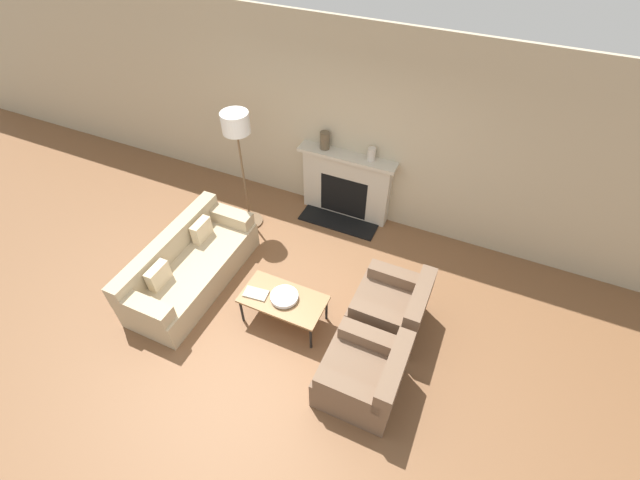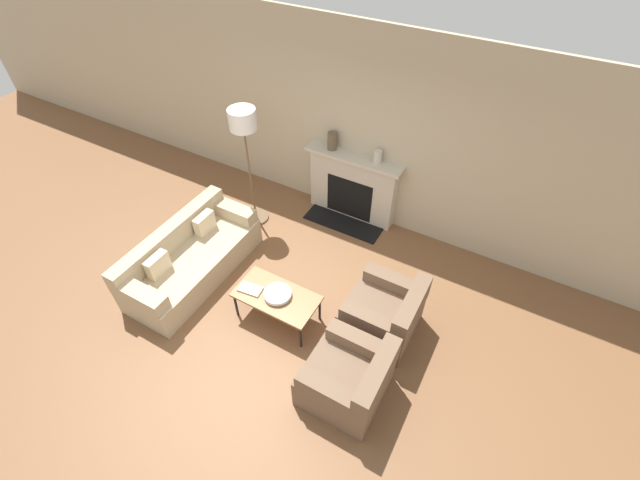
{
  "view_description": "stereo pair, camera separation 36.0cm",
  "coord_description": "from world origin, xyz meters",
  "px_view_note": "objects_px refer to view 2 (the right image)",
  "views": [
    {
      "loc": [
        1.65,
        -2.5,
        4.54
      ],
      "look_at": [
        -0.07,
        1.29,
        0.45
      ],
      "focal_mm": 24.0,
      "sensor_mm": 36.0,
      "label": 1
    },
    {
      "loc": [
        1.97,
        -2.34,
        4.54
      ],
      "look_at": [
        -0.07,
        1.29,
        0.45
      ],
      "focal_mm": 24.0,
      "sensor_mm": 36.0,
      "label": 2
    }
  ],
  "objects_px": {
    "coffee_table": "(277,297)",
    "floor_lamp": "(244,133)",
    "bowl": "(278,294)",
    "mantel_vase_center_left": "(378,157)",
    "armchair_far": "(384,314)",
    "book": "(250,289)",
    "fireplace": "(352,187)",
    "couch": "(191,258)",
    "armchair_near": "(349,379)",
    "mantel_vase_left": "(332,141)"
  },
  "relations": [
    {
      "from": "armchair_far",
      "to": "coffee_table",
      "type": "distance_m",
      "value": 1.32
    },
    {
      "from": "book",
      "to": "floor_lamp",
      "type": "height_order",
      "value": "floor_lamp"
    },
    {
      "from": "armchair_near",
      "to": "mantel_vase_left",
      "type": "bearing_deg",
      "value": -148.38
    },
    {
      "from": "bowl",
      "to": "fireplace",
      "type": "bearing_deg",
      "value": 92.83
    },
    {
      "from": "coffee_table",
      "to": "floor_lamp",
      "type": "height_order",
      "value": "floor_lamp"
    },
    {
      "from": "armchair_far",
      "to": "bowl",
      "type": "bearing_deg",
      "value": -68.34
    },
    {
      "from": "mantel_vase_left",
      "to": "bowl",
      "type": "bearing_deg",
      "value": -78.04
    },
    {
      "from": "couch",
      "to": "floor_lamp",
      "type": "relative_size",
      "value": 1.06
    },
    {
      "from": "fireplace",
      "to": "floor_lamp",
      "type": "relative_size",
      "value": 0.79
    },
    {
      "from": "coffee_table",
      "to": "floor_lamp",
      "type": "xyz_separation_m",
      "value": [
        -1.37,
        1.42,
        1.13
      ]
    },
    {
      "from": "coffee_table",
      "to": "bowl",
      "type": "xyz_separation_m",
      "value": [
        0.02,
        0.0,
        0.07
      ]
    },
    {
      "from": "bowl",
      "to": "armchair_far",
      "type": "bearing_deg",
      "value": 21.66
    },
    {
      "from": "armchair_near",
      "to": "book",
      "type": "distance_m",
      "value": 1.61
    },
    {
      "from": "bowl",
      "to": "mantel_vase_center_left",
      "type": "distance_m",
      "value": 2.38
    },
    {
      "from": "armchair_near",
      "to": "coffee_table",
      "type": "relative_size",
      "value": 0.82
    },
    {
      "from": "couch",
      "to": "book",
      "type": "xyz_separation_m",
      "value": [
        1.12,
        -0.13,
        0.16
      ]
    },
    {
      "from": "book",
      "to": "mantel_vase_left",
      "type": "height_order",
      "value": "mantel_vase_left"
    },
    {
      "from": "mantel_vase_left",
      "to": "floor_lamp",
      "type": "bearing_deg",
      "value": -137.26
    },
    {
      "from": "couch",
      "to": "coffee_table",
      "type": "distance_m",
      "value": 1.45
    },
    {
      "from": "fireplace",
      "to": "armchair_near",
      "type": "relative_size",
      "value": 1.77
    },
    {
      "from": "coffee_table",
      "to": "mantel_vase_center_left",
      "type": "distance_m",
      "value": 2.41
    },
    {
      "from": "fireplace",
      "to": "floor_lamp",
      "type": "distance_m",
      "value": 1.81
    },
    {
      "from": "armchair_near",
      "to": "floor_lamp",
      "type": "bearing_deg",
      "value": -126.25
    },
    {
      "from": "armchair_near",
      "to": "coffee_table",
      "type": "height_order",
      "value": "armchair_near"
    },
    {
      "from": "armchair_near",
      "to": "couch",
      "type": "bearing_deg",
      "value": -101.25
    },
    {
      "from": "armchair_far",
      "to": "book",
      "type": "relative_size",
      "value": 2.73
    },
    {
      "from": "armchair_far",
      "to": "floor_lamp",
      "type": "height_order",
      "value": "floor_lamp"
    },
    {
      "from": "fireplace",
      "to": "floor_lamp",
      "type": "height_order",
      "value": "floor_lamp"
    },
    {
      "from": "fireplace",
      "to": "coffee_table",
      "type": "bearing_deg",
      "value": -87.63
    },
    {
      "from": "fireplace",
      "to": "couch",
      "type": "relative_size",
      "value": 0.75
    },
    {
      "from": "armchair_near",
      "to": "coffee_table",
      "type": "distance_m",
      "value": 1.32
    },
    {
      "from": "coffee_table",
      "to": "floor_lamp",
      "type": "bearing_deg",
      "value": 133.83
    },
    {
      "from": "armchair_far",
      "to": "coffee_table",
      "type": "height_order",
      "value": "armchair_far"
    },
    {
      "from": "fireplace",
      "to": "mantel_vase_left",
      "type": "distance_m",
      "value": 0.79
    },
    {
      "from": "floor_lamp",
      "to": "fireplace",
      "type": "bearing_deg",
      "value": 32.86
    },
    {
      "from": "armchair_far",
      "to": "book",
      "type": "height_order",
      "value": "armchair_far"
    },
    {
      "from": "armchair_far",
      "to": "book",
      "type": "bearing_deg",
      "value": -70.11
    },
    {
      "from": "fireplace",
      "to": "couch",
      "type": "xyz_separation_m",
      "value": [
        -1.36,
        -2.19,
        -0.25
      ]
    },
    {
      "from": "armchair_far",
      "to": "book",
      "type": "xyz_separation_m",
      "value": [
        -1.56,
        -0.56,
        0.13
      ]
    },
    {
      "from": "fireplace",
      "to": "coffee_table",
      "type": "relative_size",
      "value": 1.45
    },
    {
      "from": "coffee_table",
      "to": "floor_lamp",
      "type": "distance_m",
      "value": 2.28
    },
    {
      "from": "coffee_table",
      "to": "book",
      "type": "height_order",
      "value": "book"
    },
    {
      "from": "couch",
      "to": "armchair_near",
      "type": "bearing_deg",
      "value": -101.25
    },
    {
      "from": "bowl",
      "to": "book",
      "type": "relative_size",
      "value": 1.1
    },
    {
      "from": "bowl",
      "to": "book",
      "type": "distance_m",
      "value": 0.36
    },
    {
      "from": "couch",
      "to": "mantel_vase_center_left",
      "type": "bearing_deg",
      "value": -37.74
    },
    {
      "from": "armchair_near",
      "to": "mantel_vase_left",
      "type": "height_order",
      "value": "mantel_vase_left"
    },
    {
      "from": "armchair_near",
      "to": "coffee_table",
      "type": "bearing_deg",
      "value": -111.28
    },
    {
      "from": "armchair_far",
      "to": "coffee_table",
      "type": "xyz_separation_m",
      "value": [
        -1.23,
        -0.48,
        0.09
      ]
    },
    {
      "from": "armchair_far",
      "to": "mantel_vase_left",
      "type": "xyz_separation_m",
      "value": [
        -1.69,
        1.78,
        0.92
      ]
    }
  ]
}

